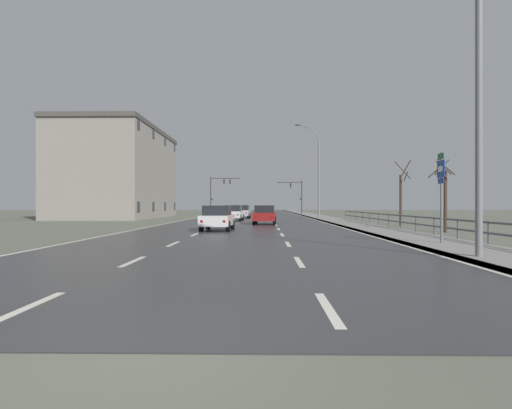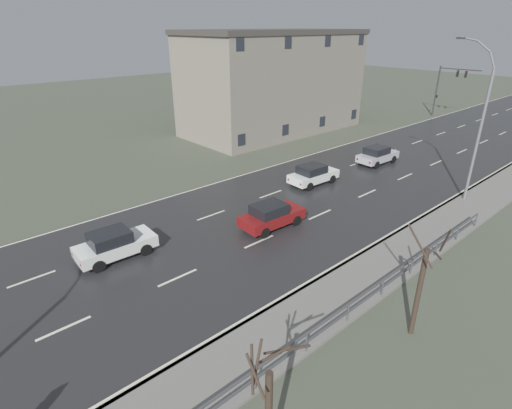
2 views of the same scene
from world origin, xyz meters
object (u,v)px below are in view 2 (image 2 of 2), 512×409
object	(u,v)px
car_near_left	(377,155)
street_lamp_midground	(478,127)
car_near_right	(114,244)
car_mid_centre	(313,174)
traffic_signal_left	(447,83)
brick_building	(273,82)
car_far_right	(271,215)

from	to	relation	value
car_near_left	street_lamp_midground	bearing A→B (deg)	-13.87
car_near_right	street_lamp_midground	bearing A→B (deg)	69.58
street_lamp_midground	car_near_left	world-z (taller)	street_lamp_midground
car_near_left	car_mid_centre	bearing A→B (deg)	-90.90
traffic_signal_left	car_near_right	size ratio (longest dim) A/B	1.56
car_near_left	brick_building	bearing A→B (deg)	175.74
traffic_signal_left	car_near_right	distance (m)	48.69
car_far_right	car_near_left	size ratio (longest dim) A/B	1.00
street_lamp_midground	traffic_signal_left	xyz separation A→B (m)	(-14.06, 26.54, -0.77)
car_mid_centre	car_near_left	distance (m)	8.18
street_lamp_midground	car_near_left	size ratio (longest dim) A/B	2.57
car_mid_centre	car_far_right	distance (m)	8.08
street_lamp_midground	brick_building	xyz separation A→B (m)	(-23.94, 4.32, 0.27)
traffic_signal_left	brick_building	bearing A→B (deg)	-113.97
traffic_signal_left	car_mid_centre	bearing A→B (deg)	-81.21
street_lamp_midground	brick_building	bearing A→B (deg)	169.77
street_lamp_midground	car_near_left	xyz separation A→B (m)	(-8.60, 2.52, -4.42)
car_mid_centre	car_near_left	world-z (taller)	same
traffic_signal_left	car_near_left	size ratio (longest dim) A/B	1.56
car_mid_centre	traffic_signal_left	bearing A→B (deg)	101.73
car_far_right	car_near_left	world-z (taller)	same
traffic_signal_left	car_near_left	world-z (taller)	traffic_signal_left
traffic_signal_left	car_near_right	bearing A→B (deg)	-83.96
car_far_right	brick_building	xyz separation A→B (m)	(-17.97, 17.42, 4.69)
car_mid_centre	brick_building	size ratio (longest dim) A/B	0.20
street_lamp_midground	car_near_right	xyz separation A→B (m)	(-8.95, -21.74, -4.42)
car_far_right	car_near_right	size ratio (longest dim) A/B	1.01
traffic_signal_left	car_far_right	bearing A→B (deg)	-78.46
brick_building	street_lamp_midground	bearing A→B (deg)	-10.23
car_near_right	car_near_left	size ratio (longest dim) A/B	1.00
street_lamp_midground	car_mid_centre	world-z (taller)	street_lamp_midground
car_near_right	car_near_left	xyz separation A→B (m)	(0.35, 24.26, 0.00)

